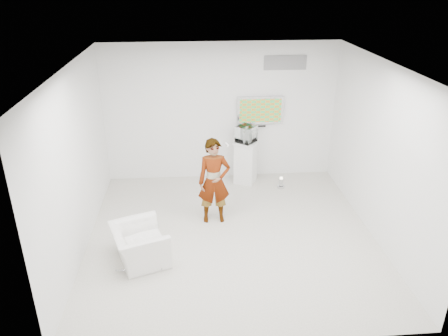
{
  "coord_description": "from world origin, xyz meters",
  "views": [
    {
      "loc": [
        -0.66,
        -6.55,
        4.29
      ],
      "look_at": [
        -0.08,
        0.6,
        1.05
      ],
      "focal_mm": 35.0,
      "sensor_mm": 36.0,
      "label": 1
    }
  ],
  "objects_px": {
    "tv": "(260,110)",
    "floor_uplight": "(281,183)",
    "armchair": "(140,244)",
    "pedestal": "(246,162)",
    "person": "(214,181)"
  },
  "relations": [
    {
      "from": "tv",
      "to": "armchair",
      "type": "bearing_deg",
      "value": -128.05
    },
    {
      "from": "armchair",
      "to": "pedestal",
      "type": "height_order",
      "value": "pedestal"
    },
    {
      "from": "tv",
      "to": "pedestal",
      "type": "xyz_separation_m",
      "value": [
        -0.33,
        -0.3,
        -1.08
      ]
    },
    {
      "from": "armchair",
      "to": "pedestal",
      "type": "xyz_separation_m",
      "value": [
        2.06,
        2.75,
        0.18
      ]
    },
    {
      "from": "person",
      "to": "pedestal",
      "type": "relative_size",
      "value": 1.7
    },
    {
      "from": "pedestal",
      "to": "floor_uplight",
      "type": "bearing_deg",
      "value": -27.12
    },
    {
      "from": "armchair",
      "to": "floor_uplight",
      "type": "distance_m",
      "value": 3.66
    },
    {
      "from": "tv",
      "to": "floor_uplight",
      "type": "xyz_separation_m",
      "value": [
        0.4,
        -0.68,
        -1.43
      ]
    },
    {
      "from": "tv",
      "to": "armchair",
      "type": "relative_size",
      "value": 1.09
    },
    {
      "from": "armchair",
      "to": "pedestal",
      "type": "distance_m",
      "value": 3.44
    },
    {
      "from": "pedestal",
      "to": "floor_uplight",
      "type": "xyz_separation_m",
      "value": [
        0.73,
        -0.37,
        -0.35
      ]
    },
    {
      "from": "tv",
      "to": "person",
      "type": "height_order",
      "value": "tv"
    },
    {
      "from": "person",
      "to": "armchair",
      "type": "distance_m",
      "value": 1.79
    },
    {
      "from": "person",
      "to": "pedestal",
      "type": "xyz_separation_m",
      "value": [
        0.78,
        1.59,
        -0.33
      ]
    },
    {
      "from": "armchair",
      "to": "tv",
      "type": "bearing_deg",
      "value": -57.56
    }
  ]
}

